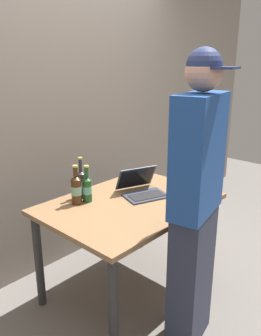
% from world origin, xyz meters
% --- Properties ---
extents(ground_plane, '(8.00, 8.00, 0.00)m').
position_xyz_m(ground_plane, '(0.00, 0.00, 0.00)').
color(ground_plane, slate).
rests_on(ground_plane, ground).
extents(desk, '(1.22, 0.87, 0.75)m').
position_xyz_m(desk, '(0.00, 0.00, 0.65)').
color(desk, olive).
rests_on(desk, ground).
extents(laptop, '(0.40, 0.40, 0.19)m').
position_xyz_m(laptop, '(0.17, 0.03, 0.80)').
color(laptop, '#383D4C').
rests_on(laptop, desk).
extents(beer_bottle_amber, '(0.07, 0.07, 0.28)m').
position_xyz_m(beer_bottle_amber, '(-0.28, 0.25, 0.86)').
color(beer_bottle_amber, '#472B14').
rests_on(beer_bottle_amber, desk).
extents(beer_bottle_dark, '(0.06, 0.06, 0.31)m').
position_xyz_m(beer_bottle_dark, '(-0.19, 0.31, 0.86)').
color(beer_bottle_dark, '#333333').
rests_on(beer_bottle_dark, desk).
extents(beer_bottle_brown, '(0.07, 0.07, 0.27)m').
position_xyz_m(beer_bottle_brown, '(-0.20, 0.23, 0.85)').
color(beer_bottle_brown, '#1E5123').
rests_on(beer_bottle_brown, desk).
extents(person_figure, '(0.44, 0.31, 1.79)m').
position_xyz_m(person_figure, '(-0.08, -0.59, 0.92)').
color(person_figure, '#2D3347').
rests_on(person_figure, ground).
extents(back_wall, '(6.00, 0.10, 2.60)m').
position_xyz_m(back_wall, '(0.00, 0.81, 1.30)').
color(back_wall, gray).
rests_on(back_wall, ground).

